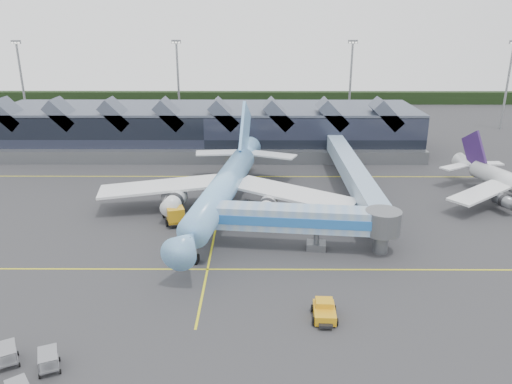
{
  "coord_description": "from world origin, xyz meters",
  "views": [
    {
      "loc": [
        5.96,
        -60.25,
        28.15
      ],
      "look_at": [
        5.65,
        5.23,
        5.0
      ],
      "focal_mm": 35.0,
      "sensor_mm": 36.0,
      "label": 1
    }
  ],
  "objects_px": {
    "pushback_tug": "(324,311)",
    "main_airliner": "(225,185)",
    "fuel_truck": "(172,206)",
    "jet_bridge": "(308,220)"
  },
  "relations": [
    {
      "from": "pushback_tug",
      "to": "main_airliner",
      "type": "bearing_deg",
      "value": 114.67
    },
    {
      "from": "fuel_truck",
      "to": "pushback_tug",
      "type": "xyz_separation_m",
      "value": [
        19.26,
        -26.09,
        -0.98
      ]
    },
    {
      "from": "main_airliner",
      "to": "jet_bridge",
      "type": "bearing_deg",
      "value": -39.49
    },
    {
      "from": "pushback_tug",
      "to": "fuel_truck",
      "type": "bearing_deg",
      "value": 129.05
    },
    {
      "from": "main_airliner",
      "to": "fuel_truck",
      "type": "relative_size",
      "value": 4.92
    },
    {
      "from": "main_airliner",
      "to": "fuel_truck",
      "type": "xyz_separation_m",
      "value": [
        -7.84,
        -2.1,
        -2.55
      ]
    },
    {
      "from": "pushback_tug",
      "to": "jet_bridge",
      "type": "bearing_deg",
      "value": 93.41
    },
    {
      "from": "main_airliner",
      "to": "pushback_tug",
      "type": "xyz_separation_m",
      "value": [
        11.42,
        -28.19,
        -3.53
      ]
    },
    {
      "from": "jet_bridge",
      "to": "fuel_truck",
      "type": "xyz_separation_m",
      "value": [
        -19.05,
        10.46,
        -2.19
      ]
    },
    {
      "from": "main_airliner",
      "to": "fuel_truck",
      "type": "distance_m",
      "value": 8.51
    }
  ]
}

